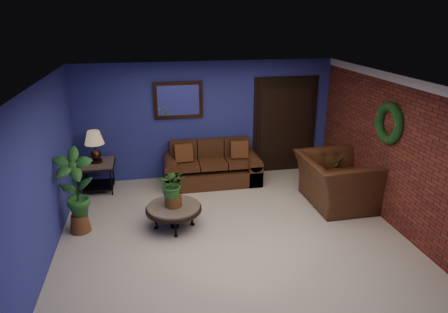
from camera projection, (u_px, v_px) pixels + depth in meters
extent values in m
plane|color=beige|center=(230.00, 230.00, 6.67)|extent=(5.50, 5.50, 0.00)
cube|color=navy|center=(207.00, 120.00, 8.55)|extent=(5.50, 0.04, 2.50)
cube|color=navy|center=(45.00, 173.00, 5.76)|extent=(0.04, 5.00, 2.50)
cube|color=maroon|center=(390.00, 150.00, 6.73)|extent=(0.04, 5.00, 2.50)
cube|color=silver|center=(231.00, 80.00, 5.82)|extent=(5.50, 5.00, 0.02)
cube|color=white|center=(399.00, 79.00, 6.33)|extent=(0.03, 5.00, 0.14)
cube|color=#3D1F10|center=(178.00, 100.00, 8.25)|extent=(1.02, 0.06, 0.77)
cube|color=black|center=(285.00, 126.00, 8.91)|extent=(1.44, 0.06, 2.18)
torus|color=black|center=(389.00, 123.00, 6.62)|extent=(0.16, 0.72, 0.72)
cube|color=#4C2615|center=(212.00, 176.00, 8.47)|extent=(2.01, 0.87, 0.33)
cube|color=#4C2615|center=(209.00, 157.00, 8.65)|extent=(1.72, 0.24, 0.82)
cube|color=#4C2615|center=(185.00, 165.00, 8.21)|extent=(0.55, 0.59, 0.13)
cube|color=#4C2615|center=(212.00, 163.00, 8.31)|extent=(0.55, 0.59, 0.13)
cube|color=#4C2615|center=(239.00, 161.00, 8.41)|extent=(0.55, 0.59, 0.13)
cube|color=#4C2615|center=(171.00, 176.00, 8.29)|extent=(0.29, 0.87, 0.46)
cube|color=#4C2615|center=(251.00, 170.00, 8.60)|extent=(0.29, 0.87, 0.46)
cube|color=brown|center=(184.00, 153.00, 8.15)|extent=(0.37, 0.11, 0.37)
cube|color=brown|center=(239.00, 150.00, 8.36)|extent=(0.37, 0.11, 0.37)
cylinder|color=#524E48|center=(174.00, 207.00, 6.65)|extent=(0.88, 0.88, 0.05)
cylinder|color=black|center=(174.00, 209.00, 6.66)|extent=(0.93, 0.93, 0.05)
cylinder|color=black|center=(174.00, 218.00, 6.71)|extent=(0.14, 0.14, 0.35)
cube|color=#524E48|center=(97.00, 163.00, 7.96)|extent=(0.64, 0.64, 0.05)
cube|color=black|center=(97.00, 165.00, 7.97)|extent=(0.68, 0.68, 0.04)
cube|color=black|center=(99.00, 185.00, 8.12)|extent=(0.57, 0.57, 0.03)
cylinder|color=black|center=(83.00, 183.00, 7.76)|extent=(0.03, 0.03, 0.59)
cylinder|color=black|center=(111.00, 181.00, 7.86)|extent=(0.03, 0.03, 0.59)
cylinder|color=black|center=(86.00, 173.00, 8.26)|extent=(0.03, 0.03, 0.59)
cylinder|color=black|center=(113.00, 171.00, 8.35)|extent=(0.03, 0.03, 0.59)
cylinder|color=#3D1F10|center=(97.00, 161.00, 7.94)|extent=(0.23, 0.23, 0.05)
sphere|color=#3D1F10|center=(96.00, 156.00, 7.90)|extent=(0.21, 0.21, 0.21)
cylinder|color=#3D1F10|center=(95.00, 148.00, 7.84)|extent=(0.02, 0.02, 0.26)
cone|color=tan|center=(94.00, 139.00, 7.78)|extent=(0.38, 0.38, 0.26)
cube|color=#502F17|center=(219.00, 163.00, 8.45)|extent=(0.45, 0.45, 0.04)
torus|color=#502F17|center=(216.00, 146.00, 8.50)|extent=(0.37, 0.09, 0.37)
cylinder|color=#502F17|center=(214.00, 176.00, 8.32)|extent=(0.03, 0.03, 0.41)
cylinder|color=#502F17|center=(229.00, 174.00, 8.43)|extent=(0.03, 0.03, 0.41)
cylinder|color=#502F17|center=(209.00, 171.00, 8.62)|extent=(0.03, 0.03, 0.41)
cylinder|color=#502F17|center=(224.00, 169.00, 8.73)|extent=(0.03, 0.03, 0.41)
imported|color=#4C2615|center=(336.00, 181.00, 7.47)|extent=(1.26, 1.43, 0.92)
cylinder|color=brown|center=(173.00, 201.00, 6.61)|extent=(0.28, 0.28, 0.18)
imported|color=#1B5720|center=(173.00, 184.00, 6.50)|extent=(0.56, 0.52, 0.53)
cylinder|color=brown|center=(332.00, 187.00, 8.09)|extent=(0.26, 0.26, 0.20)
imported|color=#1B5720|center=(334.00, 170.00, 7.96)|extent=(0.41, 0.37, 0.62)
cylinder|color=brown|center=(80.00, 223.00, 6.60)|extent=(0.34, 0.34, 0.30)
imported|color=#1B5720|center=(75.00, 185.00, 6.36)|extent=(0.64, 0.45, 1.19)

